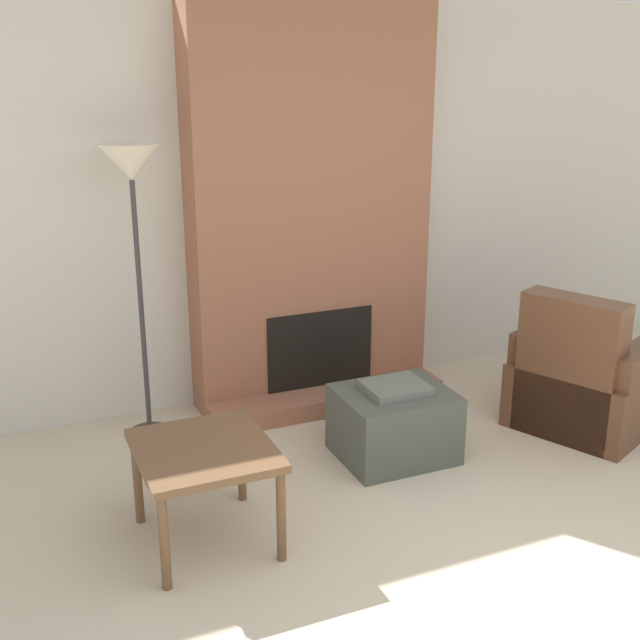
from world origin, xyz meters
TOP-DOWN VIEW (x-y plane):
  - wall_back at (0.00, 2.93)m, footprint 6.93×0.06m
  - fireplace at (0.00, 2.73)m, footprint 1.59×0.57m
  - ottoman at (0.09, 1.72)m, footprint 0.63×0.53m
  - armchair at (1.42, 1.63)m, footprint 1.18×1.09m
  - side_table at (-1.14, 1.31)m, footprint 0.61×0.66m
  - floor_lamp_left at (-1.15, 2.58)m, footprint 0.35×0.35m

SIDE VIEW (x-z plane):
  - ottoman at x=0.09m, z-range -0.02..0.43m
  - armchair at x=1.42m, z-range -0.17..0.72m
  - side_table at x=-1.14m, z-range 0.18..0.68m
  - fireplace at x=0.00m, z-range -0.05..2.55m
  - wall_back at x=0.00m, z-range 0.00..2.60m
  - floor_lamp_left at x=-1.15m, z-range 0.67..2.43m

